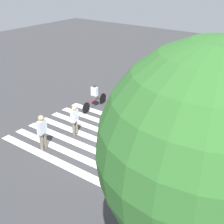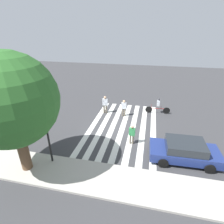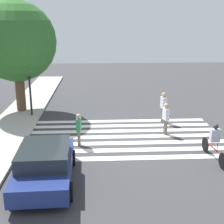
% 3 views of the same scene
% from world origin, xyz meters
% --- Properties ---
extents(ground_plane, '(60.00, 60.00, 0.00)m').
position_xyz_m(ground_plane, '(0.00, 0.00, 0.00)').
color(ground_plane, '#38383A').
extents(crosswalk_stripes, '(5.76, 10.00, 0.01)m').
position_xyz_m(crosswalk_stripes, '(0.00, 0.00, 0.00)').
color(crosswalk_stripes, silver).
rests_on(crosswalk_stripes, ground_plane).
extents(traffic_light, '(0.60, 0.50, 4.18)m').
position_xyz_m(traffic_light, '(3.72, 5.38, 2.93)').
color(traffic_light, black).
rests_on(traffic_light, ground_plane).
extents(street_tree, '(4.99, 4.99, 7.07)m').
position_xyz_m(street_tree, '(4.90, 6.40, 4.55)').
color(street_tree, brown).
rests_on(street_tree, ground_plane).
extents(pedestrian_adult_yellow_jacket, '(0.53, 0.29, 1.83)m').
position_xyz_m(pedestrian_adult_yellow_jacket, '(2.23, -2.43, 1.03)').
color(pedestrian_adult_yellow_jacket, '#6B6051').
rests_on(pedestrian_adult_yellow_jacket, ground_plane).
extents(pedestrian_child_with_backpack, '(0.45, 0.24, 1.58)m').
position_xyz_m(pedestrian_child_with_backpack, '(-1.04, 2.34, 0.89)').
color(pedestrian_child_with_backpack, '#6B6051').
rests_on(pedestrian_child_with_backpack, ground_plane).
extents(pedestrian_adult_blue_shirt, '(0.50, 0.30, 1.69)m').
position_xyz_m(pedestrian_adult_blue_shirt, '(0.27, -2.14, 0.95)').
color(pedestrian_adult_blue_shirt, '#6B6051').
rests_on(pedestrian_adult_blue_shirt, ground_plane).
extents(cyclist_near_curb, '(2.47, 0.41, 1.63)m').
position_xyz_m(cyclist_near_curb, '(-3.03, -3.51, 0.87)').
color(cyclist_near_curb, black).
rests_on(cyclist_near_curb, ground_plane).
extents(car_parked_far_curb, '(4.42, 2.21, 1.40)m').
position_xyz_m(car_parked_far_curb, '(-4.57, 3.41, 0.72)').
color(car_parked_far_curb, navy).
rests_on(car_parked_far_curb, ground_plane).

